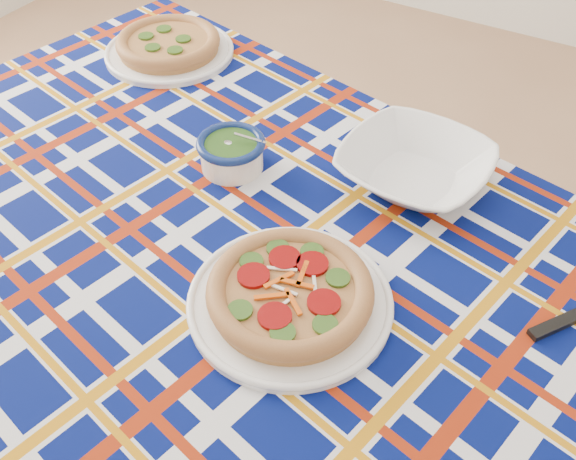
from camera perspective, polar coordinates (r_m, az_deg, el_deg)
The scene contains 7 objects.
floor at distance 1.87m, azimuth -3.64°, elevation -6.34°, with size 4.00×4.00×0.00m, color #976D4E.
dining_table at distance 1.07m, azimuth -4.88°, elevation -3.94°, with size 1.70×1.27×0.71m.
tablecloth at distance 1.06m, azimuth -4.95°, elevation -3.09°, with size 1.55×0.98×0.10m, color #040E52, non-canonical shape.
main_focaccia_plate at distance 0.91m, azimuth 0.18°, elevation -5.51°, with size 0.31×0.31×0.06m, color #AD733D, non-canonical shape.
pesto_bowl at distance 1.14m, azimuth -5.06°, elevation 7.04°, with size 0.12×0.12×0.07m, color #1A3B10, non-canonical shape.
serving_bowl at distance 1.13m, azimuth 11.18°, elevation 5.50°, with size 0.25×0.25×0.06m, color white.
second_focaccia_plate at distance 1.50m, azimuth -10.58°, elevation 15.97°, with size 0.29×0.29×0.05m, color #AD733D, non-canonical shape.
Camera 1 is at (0.70, -0.96, 1.45)m, focal length 40.00 mm.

